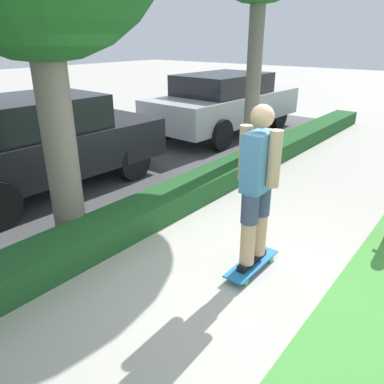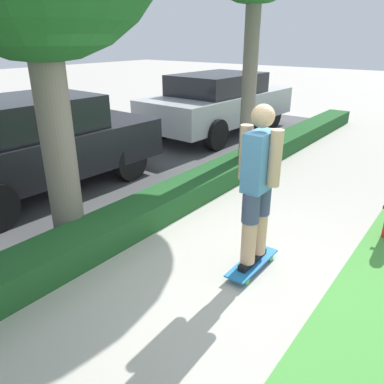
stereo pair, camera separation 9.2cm
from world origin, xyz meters
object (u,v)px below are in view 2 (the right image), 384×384
at_px(skateboard, 252,263).
at_px(parked_car_middle, 35,144).
at_px(skater_person, 258,184).
at_px(parked_car_rear, 220,102).

distance_m(skateboard, parked_car_middle, 4.14).
bearing_deg(skateboard, parked_car_middle, 91.24).
height_order(skater_person, parked_car_middle, skater_person).
xyz_separation_m(skateboard, parked_car_rear, (5.25, 3.93, 0.77)).
bearing_deg(parked_car_rear, skater_person, -141.04).
relative_size(skater_person, parked_car_rear, 0.37).
xyz_separation_m(skater_person, parked_car_rear, (5.25, 3.93, -0.21)).
height_order(parked_car_middle, parked_car_rear, parked_car_middle).
xyz_separation_m(skateboard, parked_car_middle, (-0.09, 4.07, 0.76)).
bearing_deg(skater_person, parked_car_middle, 91.24).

